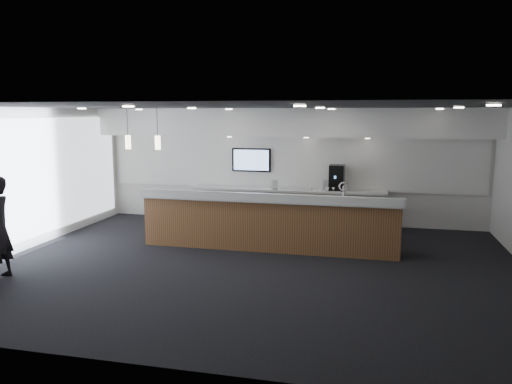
# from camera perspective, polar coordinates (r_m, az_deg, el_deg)

# --- Properties ---
(ground) EXTENTS (10.00, 10.00, 0.00)m
(ground) POSITION_cam_1_polar(r_m,az_deg,el_deg) (9.62, -0.23, -8.41)
(ground) COLOR black
(ground) RESTS_ON ground
(ceiling) EXTENTS (10.00, 8.00, 0.02)m
(ceiling) POSITION_cam_1_polar(r_m,az_deg,el_deg) (9.18, -0.24, 9.76)
(ceiling) COLOR black
(ceiling) RESTS_ON back_wall
(back_wall) EXTENTS (10.00, 0.02, 3.00)m
(back_wall) POSITION_cam_1_polar(r_m,az_deg,el_deg) (13.18, 3.80, 2.97)
(back_wall) COLOR silver
(back_wall) RESTS_ON ground
(left_wall) EXTENTS (0.02, 8.00, 3.00)m
(left_wall) POSITION_cam_1_polar(r_m,az_deg,el_deg) (11.51, -25.24, 1.26)
(left_wall) COLOR silver
(left_wall) RESTS_ON ground
(soffit_bulkhead) EXTENTS (10.00, 0.90, 0.70)m
(soffit_bulkhead) POSITION_cam_1_polar(r_m,az_deg,el_deg) (12.66, 3.52, 7.95)
(soffit_bulkhead) COLOR white
(soffit_bulkhead) RESTS_ON back_wall
(alcove_panel) EXTENTS (9.80, 0.06, 1.40)m
(alcove_panel) POSITION_cam_1_polar(r_m,az_deg,el_deg) (13.14, 3.79, 3.39)
(alcove_panel) COLOR white
(alcove_panel) RESTS_ON back_wall
(window_blinds_wall) EXTENTS (0.04, 7.36, 2.55)m
(window_blinds_wall) POSITION_cam_1_polar(r_m,az_deg,el_deg) (11.49, -25.08, 1.25)
(window_blinds_wall) COLOR silver
(window_blinds_wall) RESTS_ON left_wall
(back_credenza) EXTENTS (5.06, 0.66, 0.95)m
(back_credenza) POSITION_cam_1_polar(r_m,az_deg,el_deg) (12.97, 3.50, -1.68)
(back_credenza) COLOR gray
(back_credenza) RESTS_ON ground
(wall_tv) EXTENTS (1.05, 0.08, 0.62)m
(wall_tv) POSITION_cam_1_polar(r_m,az_deg,el_deg) (13.27, -0.53, 3.68)
(wall_tv) COLOR black
(wall_tv) RESTS_ON back_wall
(pendant_left) EXTENTS (0.12, 0.12, 0.30)m
(pendant_left) POSITION_cam_1_polar(r_m,az_deg,el_deg) (10.75, -11.82, 5.46)
(pendant_left) COLOR beige
(pendant_left) RESTS_ON ceiling
(pendant_right) EXTENTS (0.12, 0.12, 0.30)m
(pendant_right) POSITION_cam_1_polar(r_m,az_deg,el_deg) (11.07, -15.13, 5.43)
(pendant_right) COLOR beige
(pendant_right) RESTS_ON ceiling
(ceiling_can_lights) EXTENTS (7.00, 5.00, 0.02)m
(ceiling_can_lights) POSITION_cam_1_polar(r_m,az_deg,el_deg) (9.18, -0.24, 9.57)
(ceiling_can_lights) COLOR white
(ceiling_can_lights) RESTS_ON ceiling
(service_counter) EXTENTS (5.52, 0.94, 1.49)m
(service_counter) POSITION_cam_1_polar(r_m,az_deg,el_deg) (10.69, 1.49, -3.46)
(service_counter) COLOR brown
(service_counter) RESTS_ON ground
(coffee_machine) EXTENTS (0.38, 0.50, 0.64)m
(coffee_machine) POSITION_cam_1_polar(r_m,az_deg,el_deg) (12.75, 9.22, 1.63)
(coffee_machine) COLOR black
(coffee_machine) RESTS_ON back_credenza
(info_sign_left) EXTENTS (0.17, 0.05, 0.23)m
(info_sign_left) POSITION_cam_1_polar(r_m,az_deg,el_deg) (12.81, 2.16, 0.86)
(info_sign_left) COLOR silver
(info_sign_left) RESTS_ON back_credenza
(info_sign_right) EXTENTS (0.20, 0.08, 0.27)m
(info_sign_right) POSITION_cam_1_polar(r_m,az_deg,el_deg) (12.65, 8.10, 0.75)
(info_sign_right) COLOR silver
(info_sign_right) RESTS_ON back_credenza
(cup_0) EXTENTS (0.10, 0.10, 0.10)m
(cup_0) POSITION_cam_1_polar(r_m,az_deg,el_deg) (12.63, 8.84, 0.33)
(cup_0) COLOR white
(cup_0) RESTS_ON back_credenza
(cup_1) EXTENTS (0.15, 0.15, 0.10)m
(cup_1) POSITION_cam_1_polar(r_m,az_deg,el_deg) (12.64, 8.21, 0.35)
(cup_1) COLOR white
(cup_1) RESTS_ON back_credenza
(cup_2) EXTENTS (0.13, 0.13, 0.10)m
(cup_2) POSITION_cam_1_polar(r_m,az_deg,el_deg) (12.65, 7.58, 0.38)
(cup_2) COLOR white
(cup_2) RESTS_ON back_credenza
(cup_3) EXTENTS (0.14, 0.14, 0.10)m
(cup_3) POSITION_cam_1_polar(r_m,az_deg,el_deg) (12.67, 6.95, 0.40)
(cup_3) COLOR white
(cup_3) RESTS_ON back_credenza
(cup_4) EXTENTS (0.14, 0.14, 0.10)m
(cup_4) POSITION_cam_1_polar(r_m,az_deg,el_deg) (12.68, 6.32, 0.42)
(cup_4) COLOR white
(cup_4) RESTS_ON back_credenza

